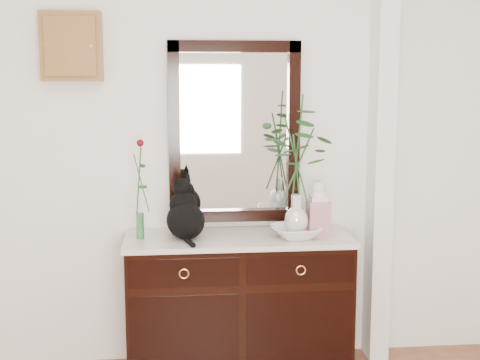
{
  "coord_description": "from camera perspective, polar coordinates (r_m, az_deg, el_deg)",
  "views": [
    {
      "loc": [
        -0.27,
        -2.08,
        1.79
      ],
      "look_at": [
        0.1,
        1.63,
        1.2
      ],
      "focal_mm": 50.0,
      "sensor_mm": 36.0,
      "label": 1
    }
  ],
  "objects": [
    {
      "name": "sideboard",
      "position": [
        4.04,
        -0.14,
        -9.99
      ],
      "size": [
        1.33,
        0.52,
        0.82
      ],
      "color": "black",
      "rests_on": "ground"
    },
    {
      "name": "bud_vase_rose",
      "position": [
        3.86,
        -8.59,
        -0.73
      ],
      "size": [
        0.09,
        0.09,
        0.59
      ],
      "primitive_type": null,
      "rotation": [
        0.0,
        0.0,
        -0.28
      ],
      "color": "#316B40",
      "rests_on": "sideboard"
    },
    {
      "name": "wall_mirror",
      "position": [
        4.07,
        -0.48,
        4.07
      ],
      "size": [
        0.8,
        0.06,
        1.1
      ],
      "color": "black",
      "rests_on": "wall_back"
    },
    {
      "name": "ginger_jar",
      "position": [
        3.94,
        6.69,
        -2.37
      ],
      "size": [
        0.13,
        0.13,
        0.33
      ],
      "primitive_type": null,
      "rotation": [
        0.0,
        0.0,
        0.02
      ],
      "color": "silver",
      "rests_on": "sideboard"
    },
    {
      "name": "vase_branches",
      "position": [
        3.83,
        4.89,
        1.36
      ],
      "size": [
        0.52,
        0.52,
        0.82
      ],
      "primitive_type": null,
      "rotation": [
        0.0,
        0.0,
        -0.41
      ],
      "color": "silver",
      "rests_on": "lotus_bowl"
    },
    {
      "name": "pilaster",
      "position": [
        4.2,
        11.95,
        2.79
      ],
      "size": [
        0.12,
        0.2,
        2.7
      ],
      "primitive_type": "cube",
      "color": "white",
      "rests_on": "ground"
    },
    {
      "name": "key_cabinet",
      "position": [
        4.06,
        -14.18,
        10.99
      ],
      "size": [
        0.35,
        0.1,
        0.4
      ],
      "primitive_type": "cube",
      "color": "brown",
      "rests_on": "wall_back"
    },
    {
      "name": "cat",
      "position": [
        3.86,
        -4.68,
        -2.44
      ],
      "size": [
        0.31,
        0.36,
        0.35
      ],
      "primitive_type": null,
      "rotation": [
        0.0,
        0.0,
        0.25
      ],
      "color": "black",
      "rests_on": "sideboard"
    },
    {
      "name": "wall_back",
      "position": [
        4.09,
        -1.89,
        2.81
      ],
      "size": [
        3.6,
        0.04,
        2.7
      ],
      "primitive_type": "cube",
      "color": "white",
      "rests_on": "ground"
    },
    {
      "name": "lotus_bowl",
      "position": [
        3.9,
        4.81,
        -4.43
      ],
      "size": [
        0.33,
        0.33,
        0.07
      ],
      "primitive_type": "imported",
      "rotation": [
        0.0,
        0.0,
        0.15
      ],
      "color": "white",
      "rests_on": "sideboard"
    }
  ]
}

